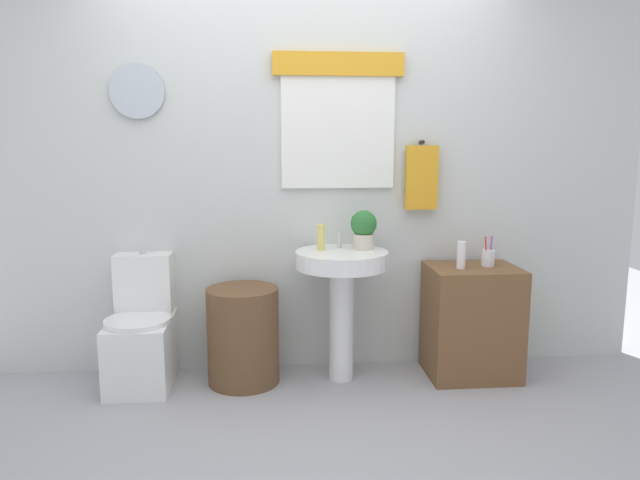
{
  "coord_description": "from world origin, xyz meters",
  "views": [
    {
      "loc": [
        -0.2,
        -2.55,
        1.44
      ],
      "look_at": [
        0.08,
        0.8,
        0.88
      ],
      "focal_mm": 32.63,
      "sensor_mm": 36.0,
      "label": 1
    }
  ],
  "objects_px": {
    "toilet": "(142,335)",
    "soap_bottle": "(321,237)",
    "pedestal_sink": "(342,281)",
    "wooden_cabinet": "(471,321)",
    "potted_plant": "(364,228)",
    "laundry_hamper": "(243,336)",
    "lotion_bottle": "(461,255)",
    "toothbrush_cup": "(488,258)"
  },
  "relations": [
    {
      "from": "toothbrush_cup",
      "to": "toilet",
      "type": "bearing_deg",
      "value": 179.56
    },
    {
      "from": "pedestal_sink",
      "to": "wooden_cabinet",
      "type": "distance_m",
      "value": 0.86
    },
    {
      "from": "pedestal_sink",
      "to": "soap_bottle",
      "type": "height_order",
      "value": "soap_bottle"
    },
    {
      "from": "pedestal_sink",
      "to": "toothbrush_cup",
      "type": "bearing_deg",
      "value": 1.25
    },
    {
      "from": "laundry_hamper",
      "to": "wooden_cabinet",
      "type": "bearing_deg",
      "value": 0.0
    },
    {
      "from": "laundry_hamper",
      "to": "lotion_bottle",
      "type": "distance_m",
      "value": 1.41
    },
    {
      "from": "laundry_hamper",
      "to": "potted_plant",
      "type": "relative_size",
      "value": 2.46
    },
    {
      "from": "pedestal_sink",
      "to": "lotion_bottle",
      "type": "xyz_separation_m",
      "value": [
        0.72,
        -0.04,
        0.16
      ]
    },
    {
      "from": "wooden_cabinet",
      "to": "lotion_bottle",
      "type": "distance_m",
      "value": 0.44
    },
    {
      "from": "soap_bottle",
      "to": "toothbrush_cup",
      "type": "relative_size",
      "value": 0.85
    },
    {
      "from": "pedestal_sink",
      "to": "potted_plant",
      "type": "relative_size",
      "value": 3.37
    },
    {
      "from": "toilet",
      "to": "soap_bottle",
      "type": "height_order",
      "value": "soap_bottle"
    },
    {
      "from": "wooden_cabinet",
      "to": "toothbrush_cup",
      "type": "xyz_separation_m",
      "value": [
        0.1,
        0.02,
        0.4
      ]
    },
    {
      "from": "pedestal_sink",
      "to": "soap_bottle",
      "type": "bearing_deg",
      "value": 157.38
    },
    {
      "from": "laundry_hamper",
      "to": "potted_plant",
      "type": "xyz_separation_m",
      "value": [
        0.74,
        0.06,
        0.64
      ]
    },
    {
      "from": "laundry_hamper",
      "to": "toothbrush_cup",
      "type": "bearing_deg",
      "value": 0.76
    },
    {
      "from": "pedestal_sink",
      "to": "wooden_cabinet",
      "type": "xyz_separation_m",
      "value": [
        0.82,
        0.0,
        -0.27
      ]
    },
    {
      "from": "laundry_hamper",
      "to": "wooden_cabinet",
      "type": "xyz_separation_m",
      "value": [
        1.42,
        0.0,
        0.05
      ]
    },
    {
      "from": "wooden_cabinet",
      "to": "potted_plant",
      "type": "bearing_deg",
      "value": 174.94
    },
    {
      "from": "pedestal_sink",
      "to": "potted_plant",
      "type": "xyz_separation_m",
      "value": [
        0.14,
        0.06,
        0.32
      ]
    },
    {
      "from": "soap_bottle",
      "to": "pedestal_sink",
      "type": "bearing_deg",
      "value": -22.62
    },
    {
      "from": "pedestal_sink",
      "to": "lotion_bottle",
      "type": "relative_size",
      "value": 4.83
    },
    {
      "from": "wooden_cabinet",
      "to": "toothbrush_cup",
      "type": "bearing_deg",
      "value": 11.86
    },
    {
      "from": "toilet",
      "to": "pedestal_sink",
      "type": "bearing_deg",
      "value": -1.72
    },
    {
      "from": "potted_plant",
      "to": "lotion_bottle",
      "type": "xyz_separation_m",
      "value": [
        0.58,
        -0.1,
        -0.16
      ]
    },
    {
      "from": "lotion_bottle",
      "to": "wooden_cabinet",
      "type": "bearing_deg",
      "value": 22.81
    },
    {
      "from": "potted_plant",
      "to": "wooden_cabinet",
      "type": "bearing_deg",
      "value": -5.06
    },
    {
      "from": "toilet",
      "to": "pedestal_sink",
      "type": "relative_size",
      "value": 0.99
    },
    {
      "from": "toilet",
      "to": "toothbrush_cup",
      "type": "xyz_separation_m",
      "value": [
        2.12,
        -0.02,
        0.45
      ]
    },
    {
      "from": "wooden_cabinet",
      "to": "soap_bottle",
      "type": "bearing_deg",
      "value": 176.95
    },
    {
      "from": "toilet",
      "to": "laundry_hamper",
      "type": "distance_m",
      "value": 0.61
    },
    {
      "from": "soap_bottle",
      "to": "toothbrush_cup",
      "type": "distance_m",
      "value": 1.04
    },
    {
      "from": "pedestal_sink",
      "to": "wooden_cabinet",
      "type": "height_order",
      "value": "pedestal_sink"
    },
    {
      "from": "wooden_cabinet",
      "to": "potted_plant",
      "type": "relative_size",
      "value": 2.91
    },
    {
      "from": "toilet",
      "to": "wooden_cabinet",
      "type": "distance_m",
      "value": 2.02
    },
    {
      "from": "laundry_hamper",
      "to": "pedestal_sink",
      "type": "distance_m",
      "value": 0.68
    },
    {
      "from": "potted_plant",
      "to": "toilet",
      "type": "bearing_deg",
      "value": -178.99
    },
    {
      "from": "soap_bottle",
      "to": "lotion_bottle",
      "type": "relative_size",
      "value": 0.95
    },
    {
      "from": "laundry_hamper",
      "to": "soap_bottle",
      "type": "relative_size",
      "value": 3.72
    },
    {
      "from": "toilet",
      "to": "pedestal_sink",
      "type": "xyz_separation_m",
      "value": [
        1.2,
        -0.04,
        0.32
      ]
    },
    {
      "from": "pedestal_sink",
      "to": "lotion_bottle",
      "type": "height_order",
      "value": "lotion_bottle"
    },
    {
      "from": "pedestal_sink",
      "to": "soap_bottle",
      "type": "distance_m",
      "value": 0.3
    }
  ]
}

